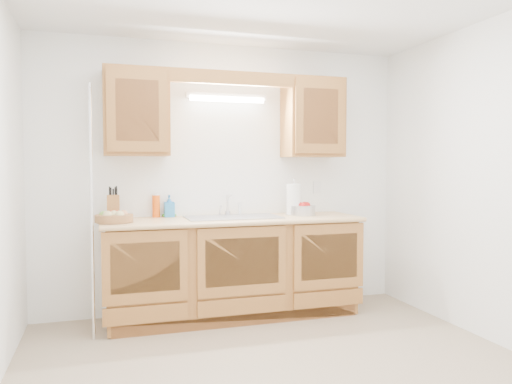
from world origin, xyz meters
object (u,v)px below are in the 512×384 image
object	(u,v)px
fruit_basket	(114,217)
knife_block	(113,207)
paper_towel	(294,200)
apple_bowl	(303,209)

from	to	relation	value
fruit_basket	knife_block	world-z (taller)	knife_block
paper_towel	apple_bowl	distance (m)	0.12
apple_bowl	knife_block	bearing A→B (deg)	176.24
fruit_basket	knife_block	size ratio (longest dim) A/B	1.32
paper_towel	knife_block	bearing A→B (deg)	177.54
knife_block	apple_bowl	size ratio (longest dim) A/B	1.22
fruit_basket	apple_bowl	world-z (taller)	apple_bowl
paper_towel	fruit_basket	bearing A→B (deg)	-175.34
paper_towel	apple_bowl	size ratio (longest dim) A/B	1.40
knife_block	apple_bowl	distance (m)	1.71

